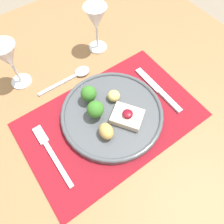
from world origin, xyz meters
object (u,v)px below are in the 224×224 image
Objects in this scene: knife at (161,92)px; wine_glass_near at (96,21)px; dinner_plate at (111,113)px; wine_glass_far at (8,58)px; fork at (50,151)px; spoon at (76,74)px.

knife is 1.24× the size of wine_glass_near.
wine_glass_far is at bearing 120.77° from dinner_plate.
dinner_plate is 0.19m from fork.
fork is (-0.19, 0.01, -0.01)m from dinner_plate.
wine_glass_far is (0.03, 0.26, 0.10)m from fork.
wine_glass_far is (-0.15, 0.08, 0.10)m from spoon.
spoon is at bearing -153.04° from wine_glass_near.
dinner_plate is 1.60× the size of spoon.
spoon reaches higher than fork.
wine_glass_near is at bearing 99.46° from knife.
knife is 1.09× the size of spoon.
spoon is (-0.17, 0.21, -0.00)m from knife.
dinner_plate is 0.18m from spoon.
wine_glass_near is (0.12, 0.25, 0.09)m from dinner_plate.
dinner_plate is 1.47× the size of fork.
wine_glass_near is (-0.05, 0.27, 0.10)m from knife.
wine_glass_far is at bearing 85.08° from fork.
knife reaches higher than fork.
fork is at bearing -142.05° from wine_glass_near.
wine_glass_near reaches higher than fork.
wine_glass_near is (0.31, 0.24, 0.10)m from fork.
fork is 0.40m from wine_glass_near.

